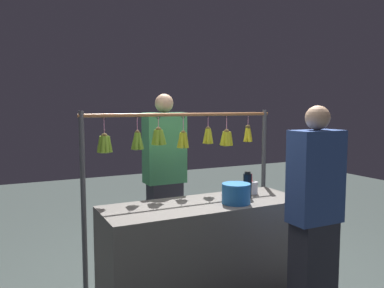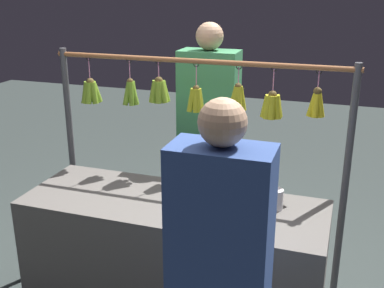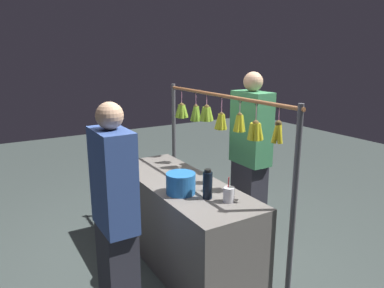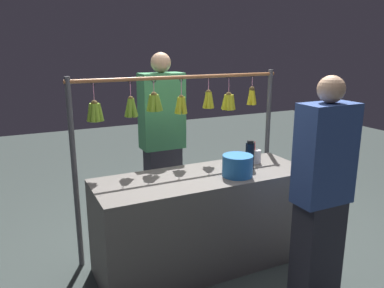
% 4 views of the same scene
% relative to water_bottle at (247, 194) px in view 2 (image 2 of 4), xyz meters
% --- Properties ---
extents(market_counter, '(1.78, 0.64, 0.80)m').
position_rel_water_bottle_xyz_m(market_counter, '(0.44, -0.01, -0.52)').
color(market_counter, '#66605B').
rests_on(market_counter, ground).
extents(display_rack, '(1.95, 0.15, 1.60)m').
position_rel_water_bottle_xyz_m(display_rack, '(0.47, -0.44, 0.26)').
color(display_rack, '#4C4C51').
rests_on(display_rack, ground).
extents(water_bottle, '(0.08, 0.08, 0.24)m').
position_rel_water_bottle_xyz_m(water_bottle, '(0.00, 0.00, 0.00)').
color(water_bottle, black).
rests_on(water_bottle, market_counter).
extents(blue_bucket, '(0.24, 0.24, 0.17)m').
position_rel_water_bottle_xyz_m(blue_bucket, '(0.21, 0.13, -0.03)').
color(blue_bucket, '#2365AA').
rests_on(blue_bucket, market_counter).
extents(drink_cup, '(0.09, 0.09, 0.20)m').
position_rel_water_bottle_xyz_m(drink_cup, '(-0.14, -0.11, -0.06)').
color(drink_cup, silver).
rests_on(drink_cup, market_counter).
extents(vendor_person, '(0.42, 0.23, 1.76)m').
position_rel_water_bottle_xyz_m(vendor_person, '(0.47, -0.83, -0.05)').
color(vendor_person, '#2D2D38').
rests_on(vendor_person, ground).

